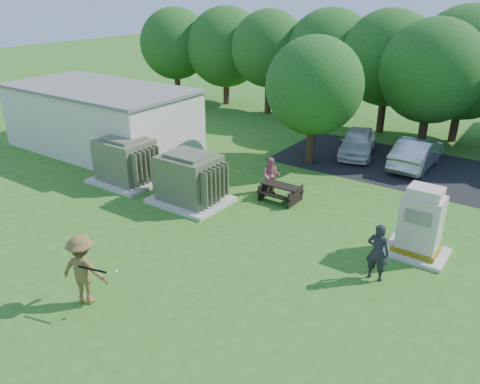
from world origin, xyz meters
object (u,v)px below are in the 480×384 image
Objects in this scene: car_silver_a at (417,153)px; transformer_left at (126,161)px; picnic_table at (281,190)px; batter at (84,269)px; person_by_generator at (378,252)px; person_at_picnic at (271,176)px; generator_cabinet at (420,226)px; transformer_right at (190,179)px; car_white at (358,142)px.

transformer_left is at bearing 43.88° from car_silver_a.
batter reaches higher than picnic_table.
batter is at bearing 41.04° from person_by_generator.
person_at_picnic is (0.24, 9.29, -0.25)m from batter.
generator_cabinet is at bearing -10.86° from picnic_table.
transformer_left is 12.43m from generator_cabinet.
car_white is (3.28, 9.40, -0.29)m from transformer_right.
transformer_right is 0.75× the size of car_white.
person_by_generator reaches higher than picnic_table.
person_by_generator is at bearing -105.53° from generator_cabinet.
picnic_table is (2.92, 2.21, -0.55)m from transformer_right.
picnic_table is 0.88× the size of person_by_generator.
car_silver_a is (3.03, -0.08, 0.03)m from car_white.
transformer_right is 1.89× the size of picnic_table.
transformer_left is at bearing -179.58° from person_at_picnic.
generator_cabinet is at bearing -36.93° from person_at_picnic.
person_at_picnic is 0.39× the size of car_white.
person_by_generator is at bearing -55.69° from person_at_picnic.
car_white is 0.92× the size of car_silver_a.
person_by_generator is at bearing 100.60° from car_silver_a.
batter is (1.96, -6.66, 0.05)m from transformer_right.
generator_cabinet reaches higher than picnic_table.
car_silver_a is at bearing 42.99° from transformer_left.
transformer_right reaches higher than person_by_generator.
person_by_generator is (11.78, -1.05, -0.06)m from transformer_left.
person_at_picnic is at bearing -110.83° from batter.
person_at_picnic is at bearing 24.07° from transformer_left.
generator_cabinet is 10.27m from batter.
transformer_right reaches higher than batter.
transformer_left reaches higher than car_white.
batter is at bearing -73.58° from transformer_right.
car_white is at bearing 87.11° from picnic_table.
car_silver_a is at bearing -81.76° from person_by_generator.
car_white is (-4.80, 10.45, -0.22)m from person_by_generator.
generator_cabinet reaches higher than transformer_right.
transformer_left is 1.66× the size of person_by_generator.
car_silver_a is (6.31, 9.33, -0.26)m from transformer_right.
person_by_generator is 6.94m from person_at_picnic.
person_by_generator is 10.53m from car_silver_a.
generator_cabinet is 1.30× the size of person_by_generator.
transformer_left is 1.89× the size of picnic_table.
car_white is (-5.40, 8.30, -0.35)m from generator_cabinet.
transformer_left is 0.75× the size of car_white.
person_by_generator reaches higher than person_at_picnic.
picnic_table is at bearing 18.48° from transformer_left.
batter is at bearing 75.69° from car_silver_a.
batter is at bearing -115.12° from person_at_picnic.
picnic_table is 0.37× the size of car_silver_a.
transformer_right is at bearing 56.83° from car_silver_a.
person_at_picnic is (-5.88, 3.68, -0.13)m from person_by_generator.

